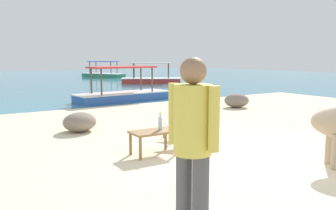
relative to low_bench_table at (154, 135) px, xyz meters
name	(u,v)px	position (x,y,z in m)	size (l,w,h in m)	color
sand_beach	(254,161)	(1.19, -1.12, -0.36)	(18.00, 14.00, 0.04)	beige
water_surface	(12,81)	(1.19, 20.88, -0.38)	(60.00, 36.00, 0.03)	teal
low_bench_table	(154,135)	(0.00, 0.00, 0.00)	(0.77, 0.46, 0.41)	olive
bottle	(160,123)	(0.13, 0.00, 0.18)	(0.07, 0.07, 0.30)	#A3C6D1
deck_chair_far	(184,121)	(1.02, 0.57, 0.04)	(0.59, 0.81, 0.68)	olive
person_standing	(193,139)	(-1.19, -2.68, 0.61)	(0.32, 0.50, 1.62)	#4C4C51
shore_rock_large	(80,122)	(-0.42, 2.47, -0.13)	(0.77, 0.69, 0.42)	gray
shore_rock_medium	(237,101)	(5.06, 3.34, -0.12)	(0.79, 0.62, 0.45)	gray
boat_green	(103,74)	(8.19, 21.92, -0.09)	(2.74, 3.78, 1.29)	#338E66
boat_blue	(123,94)	(2.81, 7.07, -0.09)	(3.76, 1.50, 1.29)	#3866B7
boat_red	(151,79)	(8.24, 14.32, -0.09)	(3.74, 2.88, 1.29)	#C63833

